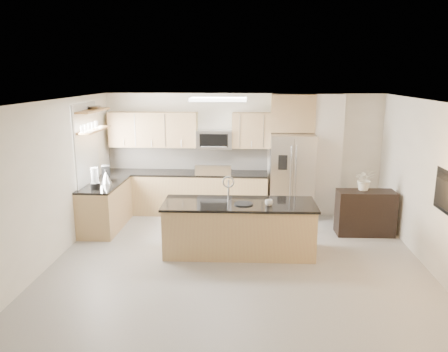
# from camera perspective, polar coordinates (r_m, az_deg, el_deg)

# --- Properties ---
(floor) EXTENTS (6.50, 6.50, 0.00)m
(floor) POSITION_cam_1_polar(r_m,az_deg,el_deg) (6.94, 1.65, -12.43)
(floor) COLOR #9E9B96
(floor) RESTS_ON ground
(ceiling) EXTENTS (6.00, 6.50, 0.02)m
(ceiling) POSITION_cam_1_polar(r_m,az_deg,el_deg) (6.27, 1.80, 9.53)
(ceiling) COLOR silver
(ceiling) RESTS_ON wall_back
(wall_back) EXTENTS (6.00, 0.02, 2.60)m
(wall_back) POSITION_cam_1_polar(r_m,az_deg,el_deg) (9.66, 2.42, 3.02)
(wall_back) COLOR white
(wall_back) RESTS_ON floor
(wall_front) EXTENTS (6.00, 0.02, 2.60)m
(wall_front) POSITION_cam_1_polar(r_m,az_deg,el_deg) (3.46, -0.30, -16.19)
(wall_front) COLOR white
(wall_front) RESTS_ON floor
(wall_left) EXTENTS (0.02, 6.50, 2.60)m
(wall_left) POSITION_cam_1_polar(r_m,az_deg,el_deg) (7.23, -22.77, -1.45)
(wall_left) COLOR white
(wall_left) RESTS_ON floor
(wall_right) EXTENTS (0.02, 6.50, 2.60)m
(wall_right) POSITION_cam_1_polar(r_m,az_deg,el_deg) (7.05, 26.89, -2.21)
(wall_right) COLOR white
(wall_right) RESTS_ON floor
(back_counter) EXTENTS (3.55, 0.66, 1.44)m
(back_counter) POSITION_cam_1_polar(r_m,az_deg,el_deg) (9.63, -4.99, -2.09)
(back_counter) COLOR tan
(back_counter) RESTS_ON floor
(left_counter) EXTENTS (0.66, 1.50, 0.92)m
(left_counter) POSITION_cam_1_polar(r_m,az_deg,el_deg) (8.97, -15.25, -3.75)
(left_counter) COLOR tan
(left_counter) RESTS_ON floor
(range) EXTENTS (0.76, 0.64, 1.14)m
(range) POSITION_cam_1_polar(r_m,az_deg,el_deg) (9.55, -1.28, -2.18)
(range) COLOR black
(range) RESTS_ON floor
(upper_cabinets) EXTENTS (3.50, 0.33, 0.75)m
(upper_cabinets) POSITION_cam_1_polar(r_m,az_deg,el_deg) (9.53, -5.47, 6.03)
(upper_cabinets) COLOR tan
(upper_cabinets) RESTS_ON wall_back
(microwave) EXTENTS (0.76, 0.40, 0.40)m
(microwave) POSITION_cam_1_polar(r_m,az_deg,el_deg) (9.43, -1.25, 4.82)
(microwave) COLOR #B9B9BC
(microwave) RESTS_ON upper_cabinets
(refrigerator) EXTENTS (0.92, 0.78, 1.78)m
(refrigerator) POSITION_cam_1_polar(r_m,az_deg,el_deg) (9.41, 8.80, 0.06)
(refrigerator) COLOR #B9B9BC
(refrigerator) RESTS_ON floor
(partition_column) EXTENTS (0.60, 0.30, 2.60)m
(partition_column) POSITION_cam_1_polar(r_m,az_deg,el_deg) (9.64, 13.28, 2.66)
(partition_column) COLOR white
(partition_column) RESTS_ON floor
(window) EXTENTS (0.04, 1.15, 1.65)m
(window) POSITION_cam_1_polar(r_m,az_deg,el_deg) (8.81, -17.57, 3.75)
(window) COLOR white
(window) RESTS_ON wall_left
(shelf_lower) EXTENTS (0.30, 1.20, 0.04)m
(shelf_lower) POSITION_cam_1_polar(r_m,az_deg,el_deg) (8.82, -16.70, 5.79)
(shelf_lower) COLOR olive
(shelf_lower) RESTS_ON wall_left
(shelf_upper) EXTENTS (0.30, 1.20, 0.04)m
(shelf_upper) POSITION_cam_1_polar(r_m,az_deg,el_deg) (8.78, -16.86, 8.18)
(shelf_upper) COLOR olive
(shelf_upper) RESTS_ON wall_left
(ceiling_fixture) EXTENTS (1.00, 0.50, 0.06)m
(ceiling_fixture) POSITION_cam_1_polar(r_m,az_deg,el_deg) (7.89, -0.74, 9.98)
(ceiling_fixture) COLOR white
(ceiling_fixture) RESTS_ON ceiling
(island) EXTENTS (2.59, 0.99, 1.31)m
(island) POSITION_cam_1_polar(r_m,az_deg,el_deg) (7.49, 1.98, -6.75)
(island) COLOR tan
(island) RESTS_ON floor
(credenza) EXTENTS (1.08, 0.48, 0.85)m
(credenza) POSITION_cam_1_polar(r_m,az_deg,el_deg) (8.75, 17.95, -4.59)
(credenza) COLOR black
(credenza) RESTS_ON floor
(cup) EXTENTS (0.14, 0.14, 0.10)m
(cup) POSITION_cam_1_polar(r_m,az_deg,el_deg) (7.21, 5.88, -3.49)
(cup) COLOR silver
(cup) RESTS_ON island
(platter) EXTENTS (0.33, 0.33, 0.02)m
(platter) POSITION_cam_1_polar(r_m,az_deg,el_deg) (7.26, 2.56, -3.65)
(platter) COLOR black
(platter) RESTS_ON island
(blender) EXTENTS (0.18, 0.18, 0.41)m
(blender) POSITION_cam_1_polar(r_m,az_deg,el_deg) (8.39, -16.50, -0.48)
(blender) COLOR black
(blender) RESTS_ON left_counter
(kettle) EXTENTS (0.21, 0.21, 0.26)m
(kettle) POSITION_cam_1_polar(r_m,az_deg,el_deg) (8.81, -15.15, -0.16)
(kettle) COLOR #B9B9BC
(kettle) RESTS_ON left_counter
(coffee_maker) EXTENTS (0.21, 0.24, 0.30)m
(coffee_maker) POSITION_cam_1_polar(r_m,az_deg,el_deg) (9.01, -15.19, 0.31)
(coffee_maker) COLOR black
(coffee_maker) RESTS_ON left_counter
(bowl) EXTENTS (0.37, 0.37, 0.08)m
(bowl) POSITION_cam_1_polar(r_m,az_deg,el_deg) (8.91, -16.57, 8.64)
(bowl) COLOR #B9B9BC
(bowl) RESTS_ON shelf_upper
(flower_vase) EXTENTS (0.57, 0.50, 0.62)m
(flower_vase) POSITION_cam_1_polar(r_m,az_deg,el_deg) (8.63, 17.97, 0.24)
(flower_vase) COLOR white
(flower_vase) RESTS_ON credenza
(television) EXTENTS (0.14, 1.08, 0.62)m
(television) POSITION_cam_1_polar(r_m,az_deg,el_deg) (6.83, 26.88, -2.24)
(television) COLOR black
(television) RESTS_ON wall_right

